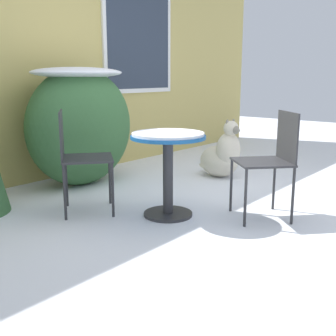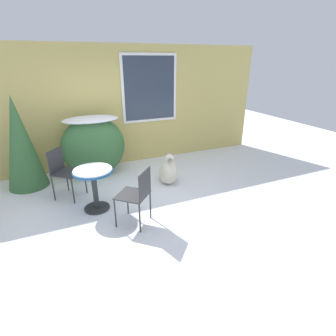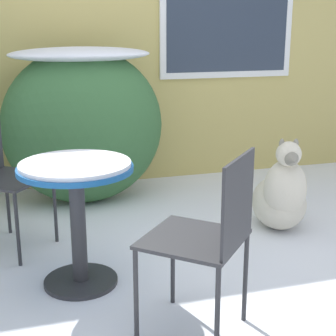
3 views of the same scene
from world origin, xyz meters
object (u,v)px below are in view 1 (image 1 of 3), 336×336
Objects in this scene: patio_chair_far_side at (271,157)px; dog at (222,156)px; patio_table at (168,155)px; patio_chair_near_table at (79,154)px.

patio_chair_far_side reaches higher than dog.
dog is at bearing 15.07° from patio_table.
patio_chair_near_table is at bearing -172.23° from dog.
patio_chair_far_side is (0.96, -1.39, 0.00)m from patio_chair_near_table.
patio_table is 0.81m from patio_chair_near_table.
patio_chair_far_side reaches higher than patio_table.
patio_chair_near_table and patio_chair_far_side have the same top height.
patio_chair_far_side is 1.28× the size of dog.
patio_table is 0.80× the size of patio_chair_near_table.
patio_chair_near_table is at bearing -103.03° from patio_chair_far_side.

